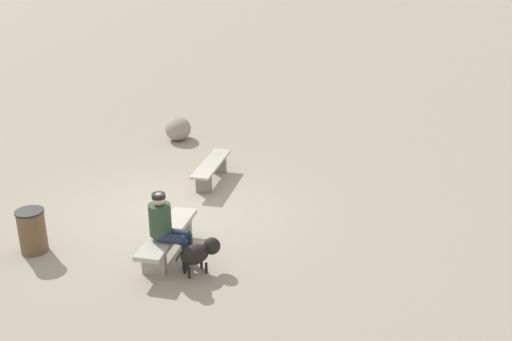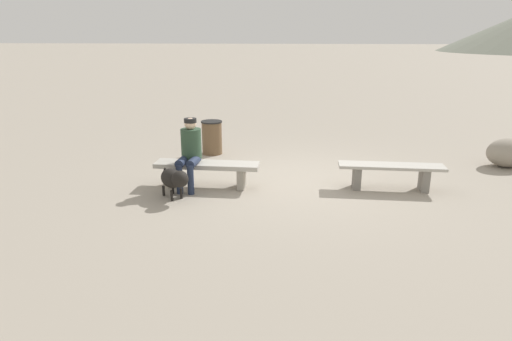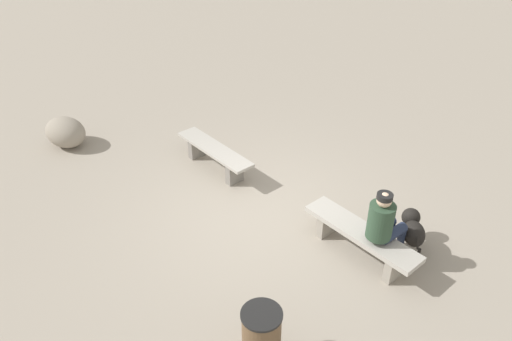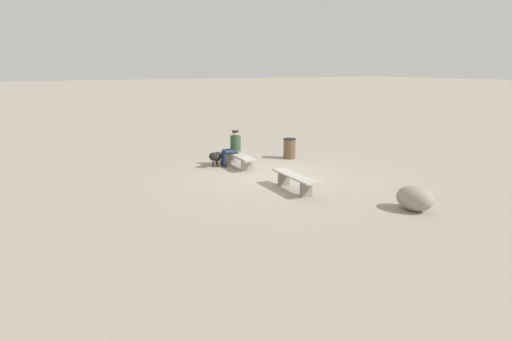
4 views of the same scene
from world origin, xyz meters
name	(u,v)px [view 4 (image 4 of 4)]	position (x,y,z in m)	size (l,w,h in m)	color
ground	(275,177)	(0.00, 0.00, -0.03)	(210.00, 210.00, 0.06)	#9E9384
bench_left	(295,180)	(-1.60, 0.33, 0.31)	(1.79, 0.42, 0.45)	gray
bench_right	(239,158)	(1.59, 0.46, 0.32)	(1.84, 0.46, 0.44)	gray
seated_person	(233,145)	(1.86, 0.55, 0.71)	(0.38, 0.67, 1.22)	#2D4733
dog	(216,157)	(2.00, 1.14, 0.35)	(0.61, 0.63, 0.53)	black
trash_bin	(289,148)	(1.92, -1.77, 0.37)	(0.47, 0.47, 0.75)	brown
boulder	(415,198)	(-4.23, -1.31, 0.29)	(0.66, 0.88, 0.59)	gray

